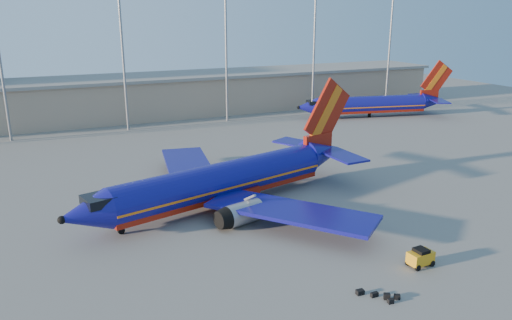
{
  "coord_description": "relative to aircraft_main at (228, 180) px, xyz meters",
  "views": [
    {
      "loc": [
        -20.98,
        -47.5,
        21.18
      ],
      "look_at": [
        3.04,
        5.45,
        4.0
      ],
      "focal_mm": 35.0,
      "sensor_mm": 36.0,
      "label": 1
    }
  ],
  "objects": [
    {
      "name": "ground",
      "position": [
        1.62,
        -2.88,
        -2.83
      ],
      "size": [
        220.0,
        220.0,
        0.0
      ],
      "primitive_type": "plane",
      "color": "slate",
      "rests_on": "ground"
    },
    {
      "name": "terminal_building",
      "position": [
        11.62,
        55.12,
        1.49
      ],
      "size": [
        122.0,
        16.0,
        8.5
      ],
      "color": "gray",
      "rests_on": "ground"
    },
    {
      "name": "light_mast_row",
      "position": [
        6.62,
        43.12,
        14.73
      ],
      "size": [
        101.6,
        1.6,
        28.65
      ],
      "color": "gray",
      "rests_on": "ground"
    },
    {
      "name": "aircraft_main",
      "position": [
        0.0,
        0.0,
        0.0
      ],
      "size": [
        38.36,
        36.42,
        13.23
      ],
      "rotation": [
        0.0,
        0.0,
        0.25
      ],
      "color": "navy",
      "rests_on": "ground"
    },
    {
      "name": "aircraft_second",
      "position": [
        46.29,
        34.08,
        -0.16
      ],
      "size": [
        33.93,
        14.91,
        11.63
      ],
      "rotation": [
        0.0,
        0.0,
        -0.22
      ],
      "color": "navy",
      "rests_on": "ground"
    },
    {
      "name": "baggage_tug",
      "position": [
        9.82,
        -20.68,
        -1.98
      ],
      "size": [
        2.34,
        1.52,
        1.62
      ],
      "rotation": [
        0.0,
        0.0,
        0.07
      ],
      "color": "orange",
      "rests_on": "ground"
    },
    {
      "name": "luggage_pile",
      "position": [
        3.36,
        -23.39,
        -2.62
      ],
      "size": [
        2.79,
        2.42,
        0.49
      ],
      "color": "black",
      "rests_on": "ground"
    }
  ]
}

